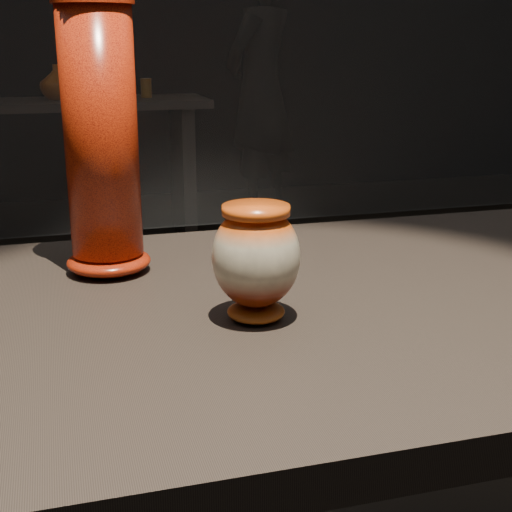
# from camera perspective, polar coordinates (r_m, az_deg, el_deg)

# --- Properties ---
(display_plinth) EXTENTS (2.00, 0.80, 0.90)m
(display_plinth) POSITION_cam_1_polar(r_m,az_deg,el_deg) (1.14, 3.15, -16.10)
(display_plinth) COLOR black
(display_plinth) RESTS_ON ground
(main_vase) EXTENTS (0.14, 0.14, 0.15)m
(main_vase) POSITION_cam_1_polar(r_m,az_deg,el_deg) (0.92, 0.00, -0.17)
(main_vase) COLOR #631B08
(main_vase) RESTS_ON display_plinth
(tall_vase) EXTENTS (0.14, 0.14, 0.42)m
(tall_vase) POSITION_cam_1_polar(r_m,az_deg,el_deg) (1.11, -12.25, 8.72)
(tall_vase) COLOR red
(tall_vase) RESTS_ON display_plinth
(back_shelf) EXTENTS (2.00, 0.60, 0.90)m
(back_shelf) POSITION_cam_1_polar(r_m,az_deg,el_deg) (4.64, -16.44, 8.62)
(back_shelf) COLOR black
(back_shelf) RESTS_ON ground
(back_vase_mid) EXTENTS (0.27, 0.27, 0.21)m
(back_vase_mid) POSITION_cam_1_polar(r_m,az_deg,el_deg) (4.60, -15.68, 13.24)
(back_vase_mid) COLOR #631B08
(back_vase_mid) RESTS_ON back_shelf
(back_vase_right) EXTENTS (0.07, 0.07, 0.12)m
(back_vase_right) POSITION_cam_1_polar(r_m,az_deg,el_deg) (4.67, -8.78, 13.15)
(back_vase_right) COLOR #9C6016
(back_vase_right) RESTS_ON back_shelf
(visitor) EXTENTS (0.79, 0.77, 1.83)m
(visitor) POSITION_cam_1_polar(r_m,az_deg,el_deg) (5.14, 0.34, 13.18)
(visitor) COLOR black
(visitor) RESTS_ON ground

